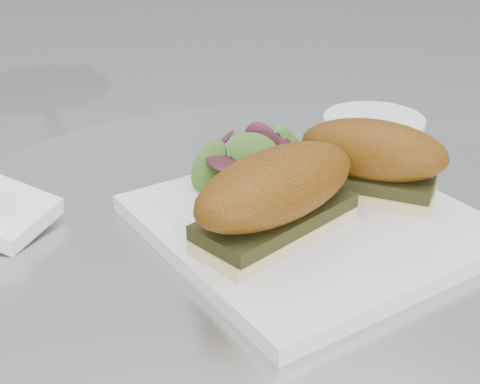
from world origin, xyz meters
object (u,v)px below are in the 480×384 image
Objects in this scene: sandwich_left at (277,194)px; sandwich_right at (372,158)px; plate at (310,222)px; saucer at (374,121)px.

sandwich_left is 1.34× the size of sandwich_right.
plate is 1.90× the size of sandwich_right.
sandwich_left is 0.13m from sandwich_right.
plate is 2.11× the size of saucer.
plate reaches higher than saucer.
sandwich_left is at bearing -155.56° from plate.
saucer is at bearing 20.59° from sandwich_left.
sandwich_left reaches higher than plate.
sandwich_left is 1.48× the size of saucer.
sandwich_left reaches higher than saucer.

